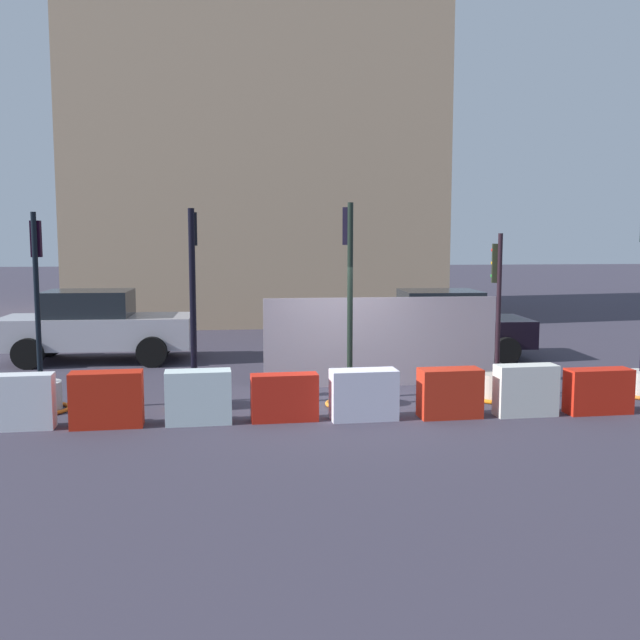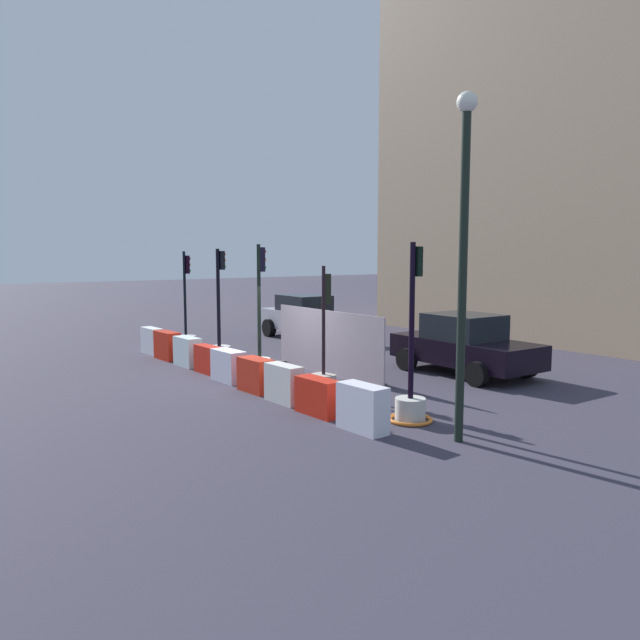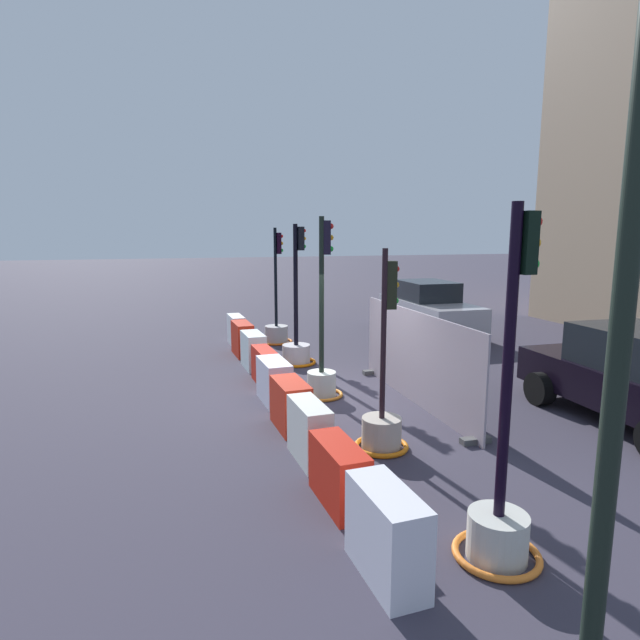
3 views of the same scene
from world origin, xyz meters
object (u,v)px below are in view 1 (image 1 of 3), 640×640
Objects in this scene: traffic_light_2 at (349,371)px; construction_barrier_0 at (19,402)px; traffic_light_1 at (194,380)px; construction_barrier_6 at (526,390)px; construction_barrier_1 at (107,399)px; construction_barrier_7 at (598,391)px; car_silver_hatchback at (96,326)px; construction_barrier_5 at (450,393)px; traffic_light_3 at (496,375)px; construction_barrier_4 at (364,395)px; construction_barrier_3 at (284,397)px; traffic_light_0 at (41,384)px; car_black_sedan at (441,325)px; construction_barrier_2 at (198,397)px.

construction_barrier_0 is at bearing -169.25° from traffic_light_2.
traffic_light_1 is 3.31× the size of construction_barrier_6.
traffic_light_1 reaches higher than construction_barrier_1.
traffic_light_2 is 4.32m from construction_barrier_7.
traffic_light_1 reaches higher than car_silver_hatchback.
construction_barrier_5 is 2.63m from construction_barrier_7.
car_silver_hatchback is at bearing 147.93° from traffic_light_3.
construction_barrier_4 is at bearing 179.68° from construction_barrier_7.
construction_barrier_3 is at bearing -164.63° from traffic_light_3.
traffic_light_0 is 2.65m from traffic_light_1.
traffic_light_1 is at bearing -0.77° from traffic_light_0.
construction_barrier_1 is 6.96m from construction_barrier_6.
car_black_sedan is at bearing 100.90° from construction_barrier_7.
car_silver_hatchback is at bearing 89.83° from construction_barrier_0.
construction_barrier_5 is at bearing -136.52° from traffic_light_3.
construction_barrier_3 is 5.42m from construction_barrier_7.
construction_barrier_0 is 0.24× the size of car_silver_hatchback.
construction_barrier_7 is at bearing -0.74° from construction_barrier_3.
car_silver_hatchback is (-8.21, 5.14, 0.40)m from traffic_light_3.
traffic_light_1 is (2.65, -0.04, 0.03)m from traffic_light_0.
construction_barrier_3 is (1.53, -1.11, -0.10)m from traffic_light_1.
construction_barrier_5 is at bearing 179.80° from construction_barrier_7.
traffic_light_0 is 4.34m from construction_barrier_3.
construction_barrier_2 is 5.51m from construction_barrier_6.
traffic_light_2 is at bearing 10.75° from construction_barrier_0.
traffic_light_3 is 1.83m from construction_barrier_7.
construction_barrier_6 is (0.09, -1.19, -0.03)m from traffic_light_3.
construction_barrier_3 is 7.54m from car_silver_hatchback.
construction_barrier_5 is at bearing -42.10° from car_silver_hatchback.
traffic_light_1 is 7.49m from car_black_sedan.
traffic_light_3 is at bearing 140.02° from construction_barrier_7.
construction_barrier_3 is at bearing 0.94° from construction_barrier_0.
construction_barrier_0 is (-5.44, -1.03, -0.20)m from traffic_light_2.
construction_barrier_5 is 9.42m from car_silver_hatchback.
construction_barrier_2 is 0.95× the size of construction_barrier_7.
traffic_light_0 is at bearing 179.71° from traffic_light_3.
traffic_light_2 reaches higher than construction_barrier_4.
construction_barrier_4 is at bearing -48.81° from car_silver_hatchback.
car_black_sedan is (0.26, 4.72, 0.36)m from traffic_light_3.
traffic_light_2 is 3.41× the size of construction_barrier_6.
construction_barrier_7 is at bearing -0.00° from construction_barrier_0.
traffic_light_0 reaches higher than car_silver_hatchback.
traffic_light_1 is 5.55m from traffic_light_3.
construction_barrier_4 is 4.10m from construction_barrier_7.
car_silver_hatchback is (-2.66, 5.14, 0.36)m from traffic_light_1.
traffic_light_3 reaches higher than construction_barrier_5.
construction_barrier_6 is (8.29, -1.23, -0.03)m from traffic_light_0.
traffic_light_3 is 2.76× the size of construction_barrier_3.
construction_barrier_4 is (2.85, -1.16, -0.08)m from traffic_light_1.
traffic_light_1 reaches higher than construction_barrier_7.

